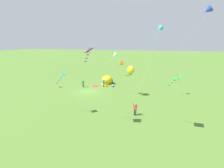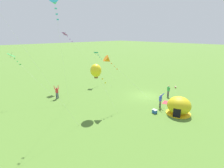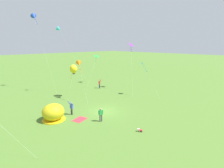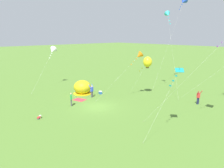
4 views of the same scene
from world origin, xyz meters
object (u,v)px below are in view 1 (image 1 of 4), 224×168
toddler_crawling (61,87)px  kite_white (115,55)px  kite_teal (62,77)px  kite_cyan (160,29)px  cooler_box (113,86)px  kite_blue (208,10)px  kite_yellow (131,70)px  person_flying_kite (135,109)px  kite_purple (88,53)px  person_with_toddler (83,83)px  kite_orange (121,64)px  person_arms_raised (104,83)px  popup_tent (107,80)px  kite_green (176,79)px

toddler_crawling → kite_white: (-13.67, 9.23, 5.94)m
kite_teal → kite_cyan: bearing=127.7°
cooler_box → kite_blue: kite_blue is taller
toddler_crawling → kite_yellow: size_ratio=0.09×
cooler_box → kite_teal: size_ratio=0.10×
kite_teal → toddler_crawling: bearing=-145.2°
person_flying_kite → kite_purple: 10.08m
cooler_box → person_with_toddler: person_with_toddler is taller
person_flying_kite → kite_yellow: bearing=-167.5°
kite_blue → kite_orange: (1.33, -12.97, -8.39)m
person_arms_raised → kite_cyan: kite_cyan is taller
popup_tent → kite_cyan: (7.34, 10.78, 10.81)m
toddler_crawling → person_with_toddler: bearing=105.0°
cooler_box → kite_green: (15.26, 10.44, 5.94)m
person_flying_kite → toddler_crawling: bearing=-118.1°
popup_tent → person_flying_kite: 16.54m
popup_tent → kite_white: bearing=-179.2°
person_with_toddler → kite_blue: (2.00, 22.06, 13.47)m
cooler_box → kite_teal: (14.72, -3.23, 5.28)m
toddler_crawling → kite_orange: 15.29m
person_arms_raised → kite_blue: kite_blue is taller
cooler_box → kite_yellow: bearing=40.9°
kite_teal → kite_white: (-25.20, 1.22, 0.62)m
popup_tent → person_arms_raised: size_ratio=1.49×
popup_tent → kite_orange: kite_orange is taller
popup_tent → toddler_crawling: (5.18, -9.35, -0.82)m
person_flying_kite → kite_purple: size_ratio=0.20×
person_flying_kite → kite_cyan: 13.22m
person_arms_raised → kite_teal: kite_teal is taller
toddler_crawling → person_flying_kite: (9.28, 17.39, 0.82)m
person_arms_raised → kite_yellow: (4.75, 6.56, 4.02)m
cooler_box → person_flying_kite: bearing=26.3°
kite_green → person_with_toddler: bearing=-128.6°
toddler_crawling → person_flying_kite: bearing=61.9°
kite_green → kite_white: kite_white is taller
kite_purple → person_flying_kite: bearing=133.7°
cooler_box → person_with_toddler: bearing=-73.6°
kite_teal → kite_white: size_ratio=0.86×
person_arms_raised → kite_cyan: (4.83, 10.90, 10.80)m
kite_teal → person_flying_kite: bearing=103.5°
person_arms_raised → kite_teal: (14.20, -1.22, 4.50)m
kite_green → kite_orange: kite_green is taller
kite_yellow → kite_white: size_ratio=0.82×
person_with_toddler → kite_cyan: kite_cyan is taller
kite_white → person_arms_raised: bearing=0.0°
kite_teal → kite_orange: bearing=148.0°
person_arms_raised → kite_blue: size_ratio=0.12×
kite_purple → kite_blue: size_ratio=0.62×
person_arms_raised → person_with_toddler: bearing=-72.7°
kite_teal → kite_orange: size_ratio=0.92×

